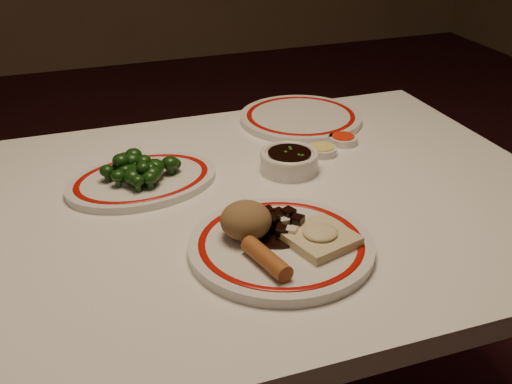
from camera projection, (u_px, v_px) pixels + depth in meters
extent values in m
cube|color=white|center=(249.00, 208.00, 1.21)|extent=(1.20, 0.90, 0.04)
cylinder|color=black|center=(380.00, 228.00, 1.87)|extent=(0.06, 0.06, 0.71)
cylinder|color=silver|center=(281.00, 247.00, 1.04)|extent=(0.35, 0.35, 0.02)
torus|color=#9F0F08|center=(281.00, 242.00, 1.03)|extent=(0.30, 0.30, 0.00)
ellipsoid|color=olive|center=(246.00, 220.00, 1.04)|extent=(0.08, 0.08, 0.06)
cylinder|color=#A45D28|center=(266.00, 259.00, 0.97)|extent=(0.05, 0.11, 0.03)
cube|color=beige|center=(320.00, 238.00, 1.03)|extent=(0.12, 0.12, 0.02)
ellipsoid|color=beige|center=(320.00, 232.00, 1.02)|extent=(0.06, 0.06, 0.02)
cylinder|color=black|center=(276.00, 232.00, 1.06)|extent=(0.10, 0.10, 0.00)
cube|color=black|center=(266.00, 217.00, 1.08)|extent=(0.03, 0.03, 0.02)
cube|color=black|center=(288.00, 214.00, 1.07)|extent=(0.03, 0.03, 0.02)
cube|color=black|center=(261.00, 218.00, 1.07)|extent=(0.02, 0.02, 0.02)
cube|color=black|center=(253.00, 221.00, 1.07)|extent=(0.02, 0.02, 0.02)
cube|color=black|center=(278.00, 216.00, 1.07)|extent=(0.03, 0.03, 0.02)
cube|color=black|center=(273.00, 222.00, 1.06)|extent=(0.02, 0.02, 0.02)
cube|color=black|center=(298.00, 221.00, 1.05)|extent=(0.03, 0.03, 0.02)
cube|color=black|center=(271.00, 225.00, 1.05)|extent=(0.02, 0.02, 0.02)
cube|color=black|center=(270.00, 221.00, 1.05)|extent=(0.03, 0.03, 0.02)
cube|color=black|center=(266.00, 226.00, 1.06)|extent=(0.02, 0.02, 0.02)
cube|color=black|center=(264.00, 217.00, 1.06)|extent=(0.02, 0.02, 0.02)
cube|color=black|center=(275.00, 226.00, 1.06)|extent=(0.02, 0.02, 0.01)
cube|color=black|center=(285.00, 232.00, 1.04)|extent=(0.02, 0.02, 0.02)
cube|color=black|center=(281.00, 231.00, 1.03)|extent=(0.02, 0.02, 0.02)
cube|color=black|center=(267.00, 214.00, 1.07)|extent=(0.02, 0.02, 0.02)
cube|color=black|center=(276.00, 227.00, 1.05)|extent=(0.02, 0.02, 0.02)
cube|color=black|center=(260.00, 235.00, 1.03)|extent=(0.02, 0.02, 0.02)
cube|color=beige|center=(284.00, 221.00, 1.06)|extent=(0.02, 0.02, 0.01)
cube|color=beige|center=(279.00, 222.00, 1.06)|extent=(0.02, 0.02, 0.01)
cube|color=beige|center=(255.00, 230.00, 1.04)|extent=(0.02, 0.02, 0.01)
cube|color=beige|center=(291.00, 231.00, 1.03)|extent=(0.02, 0.02, 0.01)
cube|color=beige|center=(264.00, 222.00, 1.05)|extent=(0.02, 0.02, 0.01)
torus|color=#9F0F08|center=(142.00, 178.00, 1.25)|extent=(0.31, 0.31, 0.00)
cylinder|color=#23471C|center=(121.00, 174.00, 1.25)|extent=(0.01, 0.01, 0.01)
ellipsoid|color=#12360D|center=(120.00, 167.00, 1.24)|extent=(0.03, 0.03, 0.03)
cylinder|color=#23471C|center=(126.00, 166.00, 1.28)|extent=(0.01, 0.01, 0.01)
ellipsoid|color=#12360D|center=(125.00, 159.00, 1.28)|extent=(0.03, 0.03, 0.03)
cylinder|color=#23471C|center=(155.00, 176.00, 1.24)|extent=(0.01, 0.01, 0.01)
ellipsoid|color=#12360D|center=(155.00, 167.00, 1.23)|extent=(0.04, 0.04, 0.03)
cylinder|color=#23471C|center=(132.00, 177.00, 1.24)|extent=(0.01, 0.01, 0.01)
ellipsoid|color=#12360D|center=(132.00, 170.00, 1.23)|extent=(0.03, 0.03, 0.03)
cylinder|color=#23471C|center=(119.00, 183.00, 1.21)|extent=(0.01, 0.01, 0.01)
ellipsoid|color=#12360D|center=(118.00, 176.00, 1.20)|extent=(0.03, 0.03, 0.02)
cylinder|color=#23471C|center=(126.00, 177.00, 1.23)|extent=(0.01, 0.01, 0.02)
ellipsoid|color=#12360D|center=(125.00, 170.00, 1.22)|extent=(0.03, 0.03, 0.02)
cylinder|color=#23471C|center=(138.00, 180.00, 1.22)|extent=(0.01, 0.01, 0.01)
ellipsoid|color=#12360D|center=(137.00, 173.00, 1.21)|extent=(0.03, 0.03, 0.02)
cylinder|color=#23471C|center=(152.00, 182.00, 1.22)|extent=(0.01, 0.01, 0.01)
ellipsoid|color=#12360D|center=(152.00, 174.00, 1.21)|extent=(0.04, 0.04, 0.03)
cylinder|color=#23471C|center=(133.00, 184.00, 1.21)|extent=(0.01, 0.01, 0.01)
ellipsoid|color=#12360D|center=(133.00, 177.00, 1.20)|extent=(0.03, 0.03, 0.03)
cylinder|color=#23471C|center=(142.00, 172.00, 1.26)|extent=(0.01, 0.01, 0.01)
ellipsoid|color=#12360D|center=(142.00, 166.00, 1.25)|extent=(0.03, 0.03, 0.02)
cylinder|color=#23471C|center=(171.00, 171.00, 1.26)|extent=(0.01, 0.01, 0.01)
ellipsoid|color=#12360D|center=(170.00, 163.00, 1.25)|extent=(0.03, 0.03, 0.03)
cylinder|color=#23471C|center=(138.00, 188.00, 1.19)|extent=(0.01, 0.01, 0.01)
ellipsoid|color=#12360D|center=(138.00, 180.00, 1.19)|extent=(0.03, 0.03, 0.02)
cylinder|color=#23471C|center=(169.00, 171.00, 1.26)|extent=(0.01, 0.01, 0.01)
ellipsoid|color=#12360D|center=(168.00, 163.00, 1.25)|extent=(0.03, 0.03, 0.02)
cylinder|color=#23471C|center=(108.00, 178.00, 1.23)|extent=(0.01, 0.01, 0.01)
ellipsoid|color=#12360D|center=(107.00, 171.00, 1.22)|extent=(0.03, 0.03, 0.02)
cylinder|color=#23471C|center=(133.00, 165.00, 1.28)|extent=(0.01, 0.01, 0.01)
ellipsoid|color=#12360D|center=(133.00, 158.00, 1.27)|extent=(0.03, 0.03, 0.02)
cylinder|color=#23471C|center=(150.00, 185.00, 1.20)|extent=(0.01, 0.01, 0.01)
ellipsoid|color=#12360D|center=(150.00, 178.00, 1.20)|extent=(0.03, 0.03, 0.02)
cylinder|color=#23471C|center=(138.00, 175.00, 1.24)|extent=(0.01, 0.01, 0.01)
ellipsoid|color=#12360D|center=(137.00, 168.00, 1.24)|extent=(0.03, 0.03, 0.03)
cylinder|color=#23471C|center=(138.00, 173.00, 1.25)|extent=(0.01, 0.01, 0.02)
ellipsoid|color=#12360D|center=(137.00, 165.00, 1.24)|extent=(0.03, 0.03, 0.02)
cylinder|color=#23471C|center=(174.00, 170.00, 1.27)|extent=(0.01, 0.01, 0.01)
ellipsoid|color=#12360D|center=(174.00, 164.00, 1.26)|extent=(0.03, 0.03, 0.02)
cylinder|color=#23471C|center=(136.00, 179.00, 1.23)|extent=(0.01, 0.01, 0.01)
ellipsoid|color=#12360D|center=(135.00, 172.00, 1.22)|extent=(0.03, 0.03, 0.03)
ellipsoid|color=#12360D|center=(133.00, 155.00, 1.25)|extent=(0.03, 0.03, 0.03)
ellipsoid|color=#12360D|center=(143.00, 163.00, 1.22)|extent=(0.03, 0.03, 0.02)
ellipsoid|color=#12360D|center=(121.00, 160.00, 1.22)|extent=(0.03, 0.03, 0.03)
ellipsoid|color=#12360D|center=(143.00, 167.00, 1.20)|extent=(0.03, 0.03, 0.02)
ellipsoid|color=#12360D|center=(132.00, 160.00, 1.24)|extent=(0.04, 0.04, 0.03)
ellipsoid|color=#12360D|center=(132.00, 157.00, 1.25)|extent=(0.03, 0.03, 0.02)
ellipsoid|color=#12360D|center=(150.00, 168.00, 1.21)|extent=(0.03, 0.03, 0.02)
ellipsoid|color=#12360D|center=(144.00, 161.00, 1.22)|extent=(0.03, 0.03, 0.02)
cylinder|color=silver|center=(289.00, 163.00, 1.30)|extent=(0.12, 0.12, 0.04)
cylinder|color=black|center=(290.00, 153.00, 1.29)|extent=(0.09, 0.09, 0.00)
cylinder|color=silver|center=(343.00, 140.00, 1.43)|extent=(0.06, 0.06, 0.02)
cylinder|color=red|center=(343.00, 136.00, 1.42)|extent=(0.05, 0.05, 0.00)
cylinder|color=silver|center=(322.00, 151.00, 1.38)|extent=(0.06, 0.06, 0.02)
cylinder|color=#EBE360|center=(322.00, 147.00, 1.37)|extent=(0.05, 0.05, 0.00)
cylinder|color=silver|center=(301.00, 118.00, 1.54)|extent=(0.32, 0.32, 0.02)
torus|color=#9F0F08|center=(301.00, 115.00, 1.54)|extent=(0.28, 0.28, 0.00)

